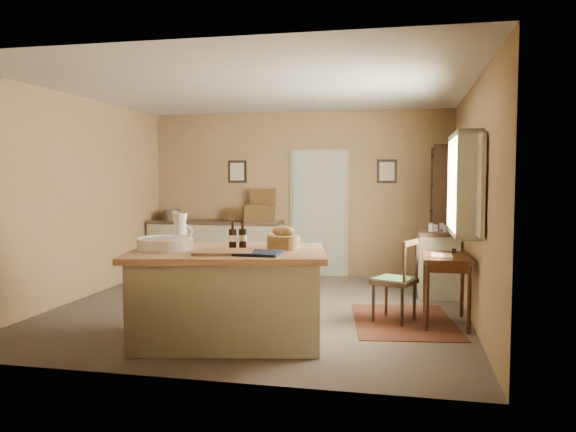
% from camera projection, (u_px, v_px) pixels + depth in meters
% --- Properties ---
extents(ground, '(5.00, 5.00, 0.00)m').
position_uv_depth(ground, '(260.00, 308.00, 6.98)').
color(ground, brown).
rests_on(ground, ground).
extents(wall_back, '(5.00, 0.10, 2.70)m').
position_uv_depth(wall_back, '(298.00, 194.00, 9.32)').
color(wall_back, '#987650').
rests_on(wall_back, ground).
extents(wall_front, '(5.00, 0.10, 2.70)m').
position_uv_depth(wall_front, '(180.00, 212.00, 4.44)').
color(wall_front, '#987650').
rests_on(wall_front, ground).
extents(wall_left, '(0.10, 5.00, 2.70)m').
position_uv_depth(wall_left, '(77.00, 198.00, 7.40)').
color(wall_left, '#987650').
rests_on(wall_left, ground).
extents(wall_right, '(0.10, 5.00, 2.70)m').
position_uv_depth(wall_right, '(473.00, 202.00, 6.37)').
color(wall_right, '#987650').
rests_on(wall_right, ground).
extents(ceiling, '(5.00, 5.00, 0.00)m').
position_uv_depth(ceiling, '(260.00, 89.00, 6.79)').
color(ceiling, silver).
rests_on(ceiling, wall_back).
extents(door, '(0.97, 0.06, 2.11)m').
position_uv_depth(door, '(319.00, 212.00, 9.24)').
color(door, beige).
rests_on(door, ground).
extents(framed_prints, '(2.82, 0.02, 0.38)m').
position_uv_depth(framed_prints, '(310.00, 171.00, 9.24)').
color(framed_prints, black).
rests_on(framed_prints, ground).
extents(window, '(0.25, 1.99, 1.12)m').
position_uv_depth(window, '(468.00, 184.00, 6.18)').
color(window, '#BAB196').
rests_on(window, ground).
extents(work_island, '(2.10, 1.58, 1.20)m').
position_uv_depth(work_island, '(228.00, 293.00, 5.56)').
color(work_island, '#BAB196').
rests_on(work_island, ground).
extents(sideboard, '(2.22, 0.63, 1.18)m').
position_uv_depth(sideboard, '(216.00, 246.00, 9.37)').
color(sideboard, '#BAB196').
rests_on(sideboard, ground).
extents(rug, '(1.31, 1.74, 0.01)m').
position_uv_depth(rug, '(404.00, 321.00, 6.34)').
color(rug, '#4C2011').
rests_on(rug, ground).
extents(writing_desk, '(0.50, 0.82, 0.82)m').
position_uv_depth(writing_desk, '(446.00, 265.00, 6.20)').
color(writing_desk, '#33190C').
rests_on(writing_desk, ground).
extents(desk_chair, '(0.56, 0.56, 0.92)m').
position_uv_depth(desk_chair, '(394.00, 281.00, 6.32)').
color(desk_chair, black).
rests_on(desk_chair, ground).
extents(right_cabinet, '(0.55, 0.99, 0.99)m').
position_uv_depth(right_cabinet, '(438.00, 261.00, 7.80)').
color(right_cabinet, '#BAB196').
rests_on(right_cabinet, ground).
extents(shelving_unit, '(0.36, 0.94, 2.09)m').
position_uv_depth(shelving_unit, '(447.00, 216.00, 8.37)').
color(shelving_unit, black).
rests_on(shelving_unit, ground).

